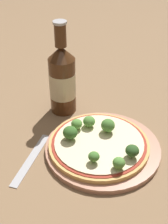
# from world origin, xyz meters

# --- Properties ---
(ground_plane) EXTENTS (3.00, 3.00, 0.00)m
(ground_plane) POSITION_xyz_m (0.00, 0.00, 0.00)
(ground_plane) COLOR #846647
(plate) EXTENTS (0.26, 0.26, 0.01)m
(plate) POSITION_xyz_m (0.01, -0.00, 0.01)
(plate) COLOR tan
(plate) RESTS_ON ground_plane
(pizza) EXTENTS (0.23, 0.23, 0.01)m
(pizza) POSITION_xyz_m (0.00, -0.00, 0.02)
(pizza) COLOR tan
(pizza) RESTS_ON plate
(broccoli_floret_0) EXTENTS (0.03, 0.03, 0.03)m
(broccoli_floret_0) POSITION_xyz_m (-0.06, 0.01, 0.04)
(broccoli_floret_0) COLOR #7A9E5B
(broccoli_floret_0) RESTS_ON pizza
(broccoli_floret_1) EXTENTS (0.03, 0.03, 0.03)m
(broccoli_floret_1) POSITION_xyz_m (-0.02, 0.06, 0.04)
(broccoli_floret_1) COLOR #7A9E5B
(broccoli_floret_1) RESTS_ON pizza
(broccoli_floret_2) EXTENTS (0.02, 0.02, 0.03)m
(broccoli_floret_2) POSITION_xyz_m (-0.02, -0.06, 0.04)
(broccoli_floret_2) COLOR #7A9E5B
(broccoli_floret_2) RESTS_ON pizza
(broccoli_floret_3) EXTENTS (0.03, 0.03, 0.03)m
(broccoli_floret_3) POSITION_xyz_m (0.03, -0.08, 0.04)
(broccoli_floret_3) COLOR #7A9E5B
(broccoli_floret_3) RESTS_ON pizza
(broccoli_floret_4) EXTENTS (0.03, 0.03, 0.03)m
(broccoli_floret_4) POSITION_xyz_m (0.02, 0.03, 0.04)
(broccoli_floret_4) COLOR #7A9E5B
(broccoli_floret_4) RESTS_ON pizza
(broccoli_floret_5) EXTENTS (0.03, 0.03, 0.03)m
(broccoli_floret_5) POSITION_xyz_m (-0.05, 0.05, 0.04)
(broccoli_floret_5) COLOR #7A9E5B
(broccoli_floret_5) RESTS_ON pizza
(broccoli_floret_6) EXTENTS (0.03, 0.03, 0.03)m
(broccoli_floret_6) POSITION_xyz_m (0.06, -0.05, 0.04)
(broccoli_floret_6) COLOR #7A9E5B
(broccoli_floret_6) RESTS_ON pizza
(beer_bottle) EXTENTS (0.07, 0.07, 0.24)m
(beer_bottle) POSITION_xyz_m (-0.07, 0.17, 0.09)
(beer_bottle) COLOR #472814
(beer_bottle) RESTS_ON ground_plane
(fork) EXTENTS (0.08, 0.16, 0.00)m
(fork) POSITION_xyz_m (-0.15, -0.02, 0.00)
(fork) COLOR #B2B2B7
(fork) RESTS_ON ground_plane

